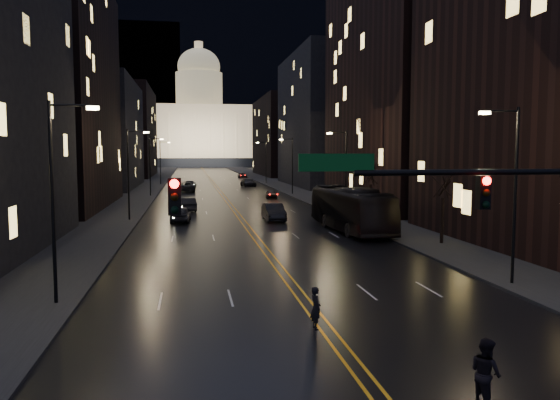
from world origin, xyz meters
name	(u,v)px	position (x,y,z in m)	size (l,w,h in m)	color
ground	(367,383)	(0.00, 0.00, 0.00)	(900.00, 900.00, 0.00)	black
road	(209,178)	(0.00, 130.00, 0.01)	(20.00, 320.00, 0.02)	black
sidewalk_left	(155,178)	(-14.00, 130.00, 0.08)	(8.00, 320.00, 0.16)	black
sidewalk_right	(262,177)	(14.00, 130.00, 0.08)	(8.00, 320.00, 0.16)	black
center_line	(209,178)	(0.00, 130.00, 0.03)	(0.62, 320.00, 0.01)	orange
building_left_mid	(52,91)	(-21.00, 54.00, 14.00)	(12.00, 30.00, 28.00)	black
building_left_far	(103,135)	(-21.00, 92.00, 10.00)	(12.00, 34.00, 20.00)	black
building_left_dist	(130,133)	(-21.00, 140.00, 12.00)	(12.00, 40.00, 24.00)	black
building_right_tall	(403,52)	(21.00, 50.00, 19.00)	(12.00, 30.00, 38.00)	black
building_right_mid	(321,121)	(21.00, 92.00, 13.00)	(12.00, 34.00, 26.00)	black
building_right_dist	(281,137)	(21.00, 140.00, 11.00)	(12.00, 40.00, 22.00)	black
mountain_ridge	(252,70)	(40.00, 380.00, 65.00)	(520.00, 60.00, 130.00)	black
capitol	(200,130)	(0.00, 250.00, 17.15)	(90.00, 50.00, 58.50)	black
traffic_signal	(556,208)	(5.91, 0.00, 5.10)	(17.29, 0.45, 7.00)	black
streetlamp_right_near	(512,186)	(10.81, 10.00, 5.08)	(2.13, 0.25, 9.00)	black
streetlamp_left_near	(57,191)	(-10.81, 10.00, 5.08)	(2.13, 0.25, 9.00)	black
streetlamp_right_mid	(344,168)	(10.81, 40.00, 5.08)	(2.13, 0.25, 9.00)	black
streetlamp_left_mid	(130,169)	(-10.81, 40.00, 5.08)	(2.13, 0.25, 9.00)	black
streetlamp_right_far	(291,163)	(10.81, 70.00, 5.08)	(2.13, 0.25, 9.00)	black
streetlamp_left_far	(151,163)	(-10.81, 70.00, 5.08)	(2.13, 0.25, 9.00)	black
streetlamp_right_dist	(265,160)	(10.81, 100.00, 5.08)	(2.13, 0.25, 9.00)	black
streetlamp_left_dist	(161,160)	(-10.81, 100.00, 5.08)	(2.13, 0.25, 9.00)	black
tree_right_mid	(443,183)	(13.00, 22.00, 4.53)	(2.40, 2.40, 6.65)	black
tree_right_far	(371,174)	(13.00, 38.00, 4.53)	(2.40, 2.40, 6.65)	black
bus	(350,209)	(8.50, 30.02, 1.88)	(3.16, 13.52, 3.77)	black
oncoming_car_a	(181,214)	(-6.01, 38.37, 0.79)	(1.86, 4.61, 1.57)	black
oncoming_car_b	(188,205)	(-5.36, 48.07, 0.78)	(1.64, 4.71, 1.55)	black
oncoming_car_c	(187,187)	(-5.61, 79.03, 0.82)	(2.73, 5.92, 1.65)	black
oncoming_car_d	(190,184)	(-5.01, 88.25, 0.72)	(2.01, 4.94, 1.43)	black
receding_car_a	(274,212)	(3.06, 38.01, 0.85)	(1.81, 5.18, 1.71)	black
receding_car_b	(271,194)	(6.65, 63.49, 0.67)	(1.58, 3.94, 1.34)	black
receding_car_c	(248,183)	(6.17, 90.81, 0.82)	(2.29, 5.62, 1.63)	black
receding_car_d	(242,175)	(8.50, 126.63, 0.66)	(2.19, 4.75, 1.32)	black
pedestrian_a	(316,308)	(-0.40, 5.00, 0.83)	(0.61, 0.40, 1.67)	black
pedestrian_b	(486,373)	(2.59, -2.00, 0.95)	(0.92, 0.51, 1.90)	black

